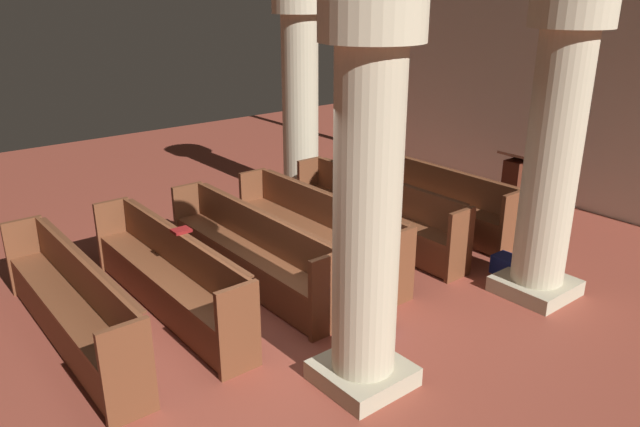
% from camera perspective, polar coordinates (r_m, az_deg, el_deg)
% --- Properties ---
extents(ground_plane, '(19.20, 19.20, 0.00)m').
position_cam_1_polar(ground_plane, '(6.59, -5.14, -10.42)').
color(ground_plane, brown).
extents(back_wall, '(10.00, 0.16, 4.50)m').
position_cam_1_polar(back_wall, '(10.38, 24.20, 12.51)').
color(back_wall, beige).
rests_on(back_wall, ground).
extents(pew_row_0, '(3.01, 0.46, 0.89)m').
position_cam_1_polar(pew_row_0, '(9.18, 9.99, 1.77)').
color(pew_row_0, brown).
rests_on(pew_row_0, ground).
extents(pew_row_1, '(3.01, 0.46, 0.89)m').
position_cam_1_polar(pew_row_1, '(8.46, 5.30, 0.38)').
color(pew_row_1, brown).
rests_on(pew_row_1, ground).
extents(pew_row_2, '(3.01, 0.47, 0.89)m').
position_cam_1_polar(pew_row_2, '(7.82, -0.20, -1.26)').
color(pew_row_2, brown).
rests_on(pew_row_2, ground).
extents(pew_row_3, '(3.01, 0.46, 0.89)m').
position_cam_1_polar(pew_row_3, '(7.26, -6.63, -3.15)').
color(pew_row_3, brown).
rests_on(pew_row_3, ground).
extents(pew_row_4, '(3.01, 0.46, 0.89)m').
position_cam_1_polar(pew_row_4, '(6.82, -14.03, -5.27)').
color(pew_row_4, brown).
rests_on(pew_row_4, ground).
extents(pew_row_5, '(3.01, 0.47, 0.89)m').
position_cam_1_polar(pew_row_5, '(6.52, -22.33, -7.53)').
color(pew_row_5, brown).
rests_on(pew_row_5, ground).
extents(pillar_aisle_side, '(0.86, 0.86, 3.29)m').
position_cam_1_polar(pillar_aisle_side, '(7.05, 21.03, 5.50)').
color(pillar_aisle_side, tan).
rests_on(pillar_aisle_side, ground).
extents(pillar_far_side, '(0.86, 0.86, 3.29)m').
position_cam_1_polar(pillar_far_side, '(10.05, -1.87, 10.94)').
color(pillar_far_side, tan).
rests_on(pillar_far_side, ground).
extents(pillar_aisle_rear, '(0.82, 0.82, 3.29)m').
position_cam_1_polar(pillar_aisle_rear, '(4.95, 4.44, 0.87)').
color(pillar_aisle_rear, tan).
rests_on(pillar_aisle_rear, ground).
extents(lectern, '(0.48, 0.45, 1.08)m').
position_cam_1_polar(lectern, '(9.68, 17.64, 1.90)').
color(lectern, '#411E13').
rests_on(lectern, ground).
extents(hymn_book, '(0.16, 0.19, 0.03)m').
position_cam_1_polar(hymn_book, '(6.72, -12.87, -1.56)').
color(hymn_book, maroon).
rests_on(hymn_book, pew_row_4).
extents(kneeler_box_blue, '(0.33, 0.27, 0.21)m').
position_cam_1_polar(kneeler_box_blue, '(6.52, 5.11, -9.71)').
color(kneeler_box_blue, navy).
rests_on(kneeler_box_blue, ground).
extents(kneeler_box_navy, '(0.36, 0.26, 0.24)m').
position_cam_1_polar(kneeler_box_navy, '(7.95, 17.21, -4.69)').
color(kneeler_box_navy, navy).
rests_on(kneeler_box_navy, ground).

